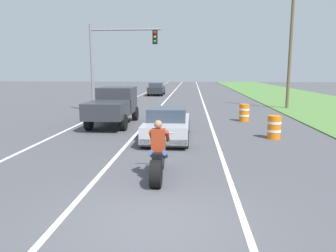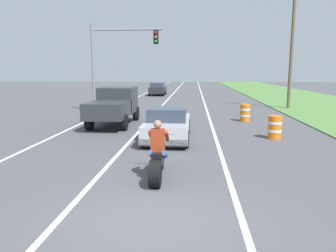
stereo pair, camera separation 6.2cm
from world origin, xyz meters
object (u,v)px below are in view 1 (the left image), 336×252
motorcycle_with_rider (158,158)px  pickup_truck_left_lane_dark_grey (113,104)px  construction_barrel_nearest (274,127)px  sports_car_silver (167,125)px  traffic_light_mast_near (113,54)px  construction_barrel_mid (244,113)px  distant_car_far_ahead (156,89)px

motorcycle_with_rider → pickup_truck_left_lane_dark_grey: (-3.32, 8.74, 0.51)m
motorcycle_with_rider → construction_barrel_nearest: bearing=52.1°
sports_car_silver → pickup_truck_left_lane_dark_grey: size_ratio=0.90×
traffic_light_mast_near → construction_barrel_mid: (8.39, -3.34, -3.51)m
motorcycle_with_rider → pickup_truck_left_lane_dark_grey: pickup_truck_left_lane_dark_grey is taller
pickup_truck_left_lane_dark_grey → distant_car_far_ahead: pickup_truck_left_lane_dark_grey is taller
pickup_truck_left_lane_dark_grey → construction_barrel_nearest: (7.74, -3.06, -0.60)m
construction_barrel_nearest → distant_car_far_ahead: 25.70m
motorcycle_with_rider → traffic_light_mast_near: 14.96m
pickup_truck_left_lane_dark_grey → construction_barrel_mid: 7.45m
motorcycle_with_rider → construction_barrel_nearest: size_ratio=2.21×
sports_car_silver → construction_barrel_mid: sports_car_silver is taller
motorcycle_with_rider → construction_barrel_nearest: 7.19m
motorcycle_with_rider → construction_barrel_nearest: motorcycle_with_rider is taller
motorcycle_with_rider → sports_car_silver: (-0.15, 5.21, 0.04)m
pickup_truck_left_lane_dark_grey → motorcycle_with_rider: bearing=-69.2°
traffic_light_mast_near → distant_car_far_ahead: size_ratio=1.50×
sports_car_silver → pickup_truck_left_lane_dark_grey: bearing=132.0°
motorcycle_with_rider → construction_barrel_nearest: (4.42, 5.68, -0.09)m
motorcycle_with_rider → sports_car_silver: motorcycle_with_rider is taller
distant_car_far_ahead → traffic_light_mast_near: bearing=-94.0°
pickup_truck_left_lane_dark_grey → construction_barrel_nearest: pickup_truck_left_lane_dark_grey is taller
construction_barrel_mid → distant_car_far_ahead: distant_car_far_ahead is taller
pickup_truck_left_lane_dark_grey → construction_barrel_nearest: size_ratio=4.80×
motorcycle_with_rider → traffic_light_mast_near: (-4.49, 13.85, 3.42)m
sports_car_silver → construction_barrel_mid: 6.67m
motorcycle_with_rider → sports_car_silver: bearing=91.7°
sports_car_silver → construction_barrel_mid: (4.04, 5.30, -0.13)m
pickup_truck_left_lane_dark_grey → construction_barrel_mid: (7.21, 1.78, -0.60)m
construction_barrel_nearest → distant_car_far_ahead: distant_car_far_ahead is taller
construction_barrel_mid → motorcycle_with_rider: bearing=-110.3°
construction_barrel_nearest → construction_barrel_mid: size_ratio=1.00×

